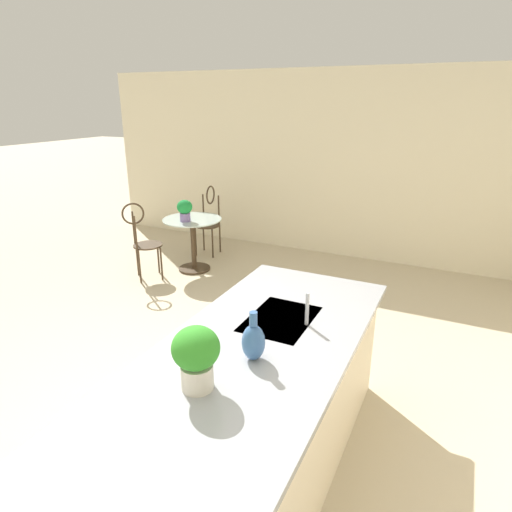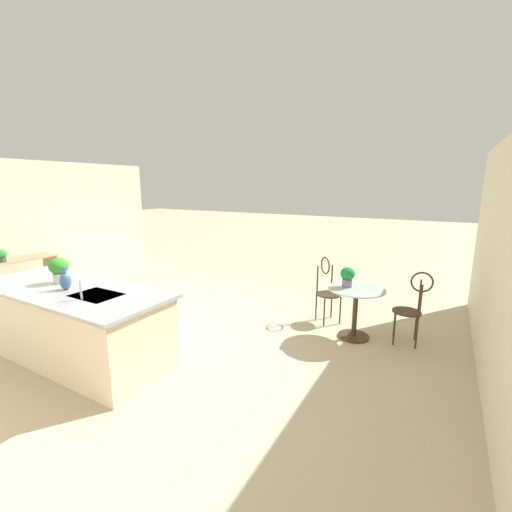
% 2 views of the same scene
% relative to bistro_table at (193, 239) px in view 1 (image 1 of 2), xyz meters
% --- Properties ---
extents(ground_plane, '(40.00, 40.00, 0.00)m').
position_rel_bistro_table_xyz_m(ground_plane, '(2.70, 1.48, -0.45)').
color(ground_plane, beige).
extents(wall_left_window, '(0.12, 7.80, 2.70)m').
position_rel_bistro_table_xyz_m(wall_left_window, '(-1.56, 1.48, 0.90)').
color(wall_left_window, beige).
rests_on(wall_left_window, ground).
extents(kitchen_island, '(2.80, 1.06, 0.92)m').
position_rel_bistro_table_xyz_m(kitchen_island, '(3.00, 2.33, 0.02)').
color(kitchen_island, beige).
rests_on(kitchen_island, ground).
extents(bistro_table, '(0.80, 0.80, 0.74)m').
position_rel_bistro_table_xyz_m(bistro_table, '(0.00, 0.00, 0.00)').
color(bistro_table, '#3D2D1E').
rests_on(bistro_table, ground).
extents(chair_near_window, '(0.50, 0.42, 1.04)m').
position_rel_bistro_table_xyz_m(chair_near_window, '(-0.72, -0.18, 0.13)').
color(chair_near_window, '#3D2D1E').
rests_on(chair_near_window, ground).
extents(chair_by_island, '(0.54, 0.54, 1.04)m').
position_rel_bistro_table_xyz_m(chair_by_island, '(0.55, -0.41, 0.13)').
color(chair_by_island, '#3D2D1E').
rests_on(chair_by_island, ground).
extents(sink_faucet, '(0.02, 0.02, 0.22)m').
position_rel_bistro_table_xyz_m(sink_faucet, '(2.45, 2.51, 0.58)').
color(sink_faucet, '#B2B5BA').
rests_on(sink_faucet, kitchen_island).
extents(potted_plant_on_table, '(0.20, 0.20, 0.29)m').
position_rel_bistro_table_xyz_m(potted_plant_on_table, '(0.14, -0.01, 0.46)').
color(potted_plant_on_table, '#7A669E').
rests_on(potted_plant_on_table, bistro_table).
extents(potted_plant_counter_near, '(0.24, 0.24, 0.33)m').
position_rel_bistro_table_xyz_m(potted_plant_counter_near, '(3.30, 2.24, 0.66)').
color(potted_plant_counter_near, beige).
rests_on(potted_plant_counter_near, kitchen_island).
extents(vase_on_counter, '(0.13, 0.13, 0.29)m').
position_rel_bistro_table_xyz_m(vase_on_counter, '(2.95, 2.38, 0.58)').
color(vase_on_counter, '#386099').
rests_on(vase_on_counter, kitchen_island).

